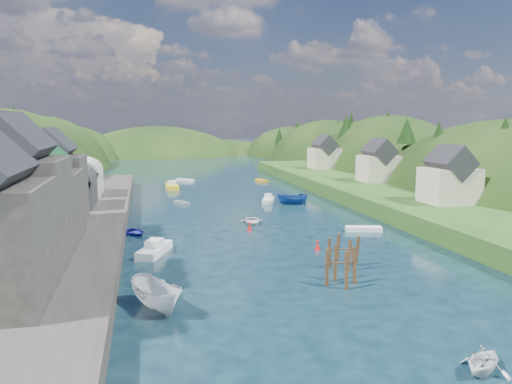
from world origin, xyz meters
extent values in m
plane|color=black|center=(0.00, 50.00, 0.00)|extent=(600.00, 600.00, 0.00)
ellipsoid|color=black|center=(-45.00, 75.00, -9.10)|extent=(44.00, 75.56, 52.00)
ellipsoid|color=black|center=(-45.00, 118.00, -8.43)|extent=(44.00, 75.56, 48.19)
ellipsoid|color=black|center=(-45.00, 160.00, -6.82)|extent=(44.00, 75.56, 39.00)
ellipsoid|color=black|center=(45.00, 32.00, -7.78)|extent=(36.00, 75.56, 44.49)
ellipsoid|color=black|center=(45.00, 75.00, -8.40)|extent=(36.00, 75.56, 48.00)
ellipsoid|color=black|center=(45.00, 118.00, -7.78)|extent=(36.00, 75.56, 44.49)
ellipsoid|color=black|center=(45.00, 160.00, -6.30)|extent=(36.00, 75.56, 36.00)
ellipsoid|color=black|center=(-10.00, 170.00, -10.00)|extent=(80.00, 60.00, 44.00)
ellipsoid|color=black|center=(18.00, 180.00, -12.00)|extent=(70.00, 56.00, 36.00)
cone|color=black|center=(-39.74, 62.29, 12.80)|extent=(4.73, 4.73, 6.06)
cone|color=black|center=(-41.76, 73.41, 13.50)|extent=(4.34, 4.34, 7.80)
cone|color=black|center=(-39.14, 83.75, 8.26)|extent=(5.28, 5.28, 4.84)
cone|color=black|center=(-41.75, 95.76, 12.19)|extent=(4.77, 4.77, 6.30)
cone|color=black|center=(-36.37, 102.82, 8.72)|extent=(4.07, 4.07, 5.45)
cone|color=black|center=(-42.15, 120.17, 10.55)|extent=(4.56, 4.56, 9.68)
cone|color=black|center=(-42.50, 125.58, 8.07)|extent=(4.75, 4.75, 5.46)
cone|color=black|center=(-40.92, 137.52, 8.90)|extent=(4.27, 4.27, 7.09)
cone|color=black|center=(39.16, 26.32, 11.26)|extent=(5.03, 5.03, 6.90)
cone|color=black|center=(36.65, 40.17, 10.33)|extent=(5.29, 5.29, 7.40)
cone|color=black|center=(37.01, 52.07, 12.11)|extent=(4.07, 4.07, 5.24)
cone|color=black|center=(38.61, 57.87, 8.15)|extent=(3.40, 3.40, 5.77)
cone|color=black|center=(42.92, 71.70, 11.91)|extent=(4.94, 4.94, 9.75)
cone|color=black|center=(35.81, 80.26, 12.34)|extent=(5.25, 5.25, 6.57)
cone|color=black|center=(42.65, 93.09, 12.74)|extent=(3.36, 3.36, 8.56)
cone|color=black|center=(44.13, 106.64, 10.73)|extent=(4.57, 4.57, 7.14)
cone|color=black|center=(40.84, 116.62, 9.07)|extent=(3.59, 3.59, 6.25)
cone|color=black|center=(37.54, 127.51, 11.34)|extent=(4.14, 4.14, 5.50)
cone|color=black|center=(34.51, 140.54, 8.53)|extent=(3.83, 3.83, 5.77)
cube|color=#2D2B28|center=(-24.00, 20.00, 1.00)|extent=(12.00, 110.00, 2.00)
cube|color=#234719|center=(-31.00, 20.00, 1.25)|extent=(12.00, 110.00, 2.50)
cube|color=#2D2B28|center=(-26.00, 3.00, 6.50)|extent=(8.00, 9.00, 9.00)
cube|color=black|center=(-26.00, 3.00, 11.96)|extent=(5.88, 9.36, 5.88)
cube|color=#2D2B28|center=(-26.00, 12.00, 5.50)|extent=(8.00, 9.00, 7.00)
cube|color=#1E592D|center=(-26.00, 12.00, 9.96)|extent=(5.88, 9.36, 5.88)
cube|color=#2D2B28|center=(-26.00, 21.00, 6.00)|extent=(7.00, 8.00, 8.00)
cube|color=black|center=(-26.00, 21.00, 10.84)|extent=(5.15, 8.32, 5.15)
cube|color=#2D2D30|center=(-26.00, 33.00, 4.00)|extent=(7.00, 9.00, 4.00)
cylinder|color=#2D2D30|center=(-26.00, 33.00, 6.00)|extent=(7.00, 9.00, 7.00)
cube|color=#B2B2A8|center=(-26.00, 45.00, 4.00)|extent=(7.00, 9.00, 4.00)
cylinder|color=#B2B2A8|center=(-26.00, 45.00, 6.00)|extent=(7.00, 9.00, 7.00)
cube|color=#234719|center=(25.00, 40.00, 1.20)|extent=(16.00, 120.00, 2.40)
cube|color=beige|center=(27.00, 22.00, 4.90)|extent=(7.00, 6.00, 5.00)
cube|color=black|center=(27.00, 22.00, 8.24)|extent=(5.15, 6.24, 5.15)
cube|color=beige|center=(29.00, 48.00, 4.90)|extent=(7.00, 6.00, 5.00)
cube|color=black|center=(29.00, 48.00, 8.24)|extent=(5.15, 6.24, 5.15)
cube|color=beige|center=(28.00, 75.00, 4.90)|extent=(7.00, 6.00, 5.00)
cube|color=black|center=(28.00, 75.00, 8.24)|extent=(5.15, 6.24, 5.15)
cylinder|color=#382314|center=(2.01, -1.78, 1.33)|extent=(0.32, 0.32, 3.86)
cylinder|color=#382314|center=(0.76, -0.53, 1.33)|extent=(0.32, 0.32, 3.86)
cylinder|color=#382314|center=(-0.49, -1.78, 1.33)|extent=(0.32, 0.32, 3.86)
cylinder|color=#382314|center=(0.76, -3.03, 1.33)|extent=(0.32, 0.32, 3.86)
cylinder|color=#382314|center=(0.76, -1.78, 1.95)|extent=(3.01, 0.16, 0.16)
cylinder|color=#382314|center=(4.49, 3.19, 1.19)|extent=(0.32, 0.32, 3.59)
cylinder|color=#382314|center=(3.07, 4.61, 1.19)|extent=(0.32, 0.32, 3.59)
cylinder|color=#382314|center=(1.66, 3.19, 1.19)|extent=(0.32, 0.32, 3.59)
cylinder|color=#382314|center=(3.07, 1.78, 1.19)|extent=(0.32, 0.32, 3.59)
cylinder|color=#382314|center=(3.07, 3.19, 1.79)|extent=(3.39, 0.16, 0.16)
cone|color=#B20E0E|center=(2.83, 9.85, 0.45)|extent=(0.70, 0.70, 0.90)
sphere|color=#B20E0E|center=(2.83, 9.85, 0.95)|extent=(0.30, 0.30, 0.30)
cone|color=#B20E0E|center=(-2.46, 20.97, 0.45)|extent=(0.70, 0.70, 0.90)
sphere|color=#B20E0E|center=(-2.46, 20.97, 0.95)|extent=(0.30, 0.30, 0.30)
cube|color=silver|center=(5.54, 42.76, 0.32)|extent=(3.37, 5.43, 0.72)
cube|color=silver|center=(5.54, 42.76, 1.07)|extent=(1.74, 2.10, 0.70)
cube|color=white|center=(11.83, 17.40, 0.29)|extent=(4.80, 2.61, 0.64)
imported|color=white|center=(-14.96, -4.22, 1.10)|extent=(4.83, 6.91, 2.50)
cube|color=yellow|center=(-9.88, 64.14, 0.42)|extent=(2.56, 6.79, 0.94)
cube|color=silver|center=(-9.88, 64.14, 1.29)|extent=(1.67, 2.42, 0.70)
imported|color=silver|center=(2.76, -17.87, 0.75)|extent=(4.47, 4.33, 1.80)
cube|color=silver|center=(-6.22, 76.04, 0.28)|extent=(4.32, 4.15, 0.63)
cube|color=white|center=(-14.76, 12.06, 0.39)|extent=(4.16, 6.58, 0.88)
cube|color=silver|center=(-14.76, 12.06, 1.23)|extent=(2.13, 2.56, 0.70)
imported|color=#1B1E96|center=(-17.00, 22.15, 0.28)|extent=(4.41, 4.99, 0.86)
cube|color=slate|center=(-9.43, 43.96, 0.22)|extent=(2.79, 3.58, 0.49)
imported|color=silver|center=(-1.12, 25.43, 0.32)|extent=(3.80, 4.92, 0.94)
cube|color=#C79017|center=(11.19, 71.32, 0.26)|extent=(2.42, 4.36, 0.58)
imported|color=navy|center=(8.89, 39.28, 0.90)|extent=(5.53, 2.36, 2.09)
camera|label=1|loc=(-15.63, -40.84, 14.11)|focal=35.00mm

